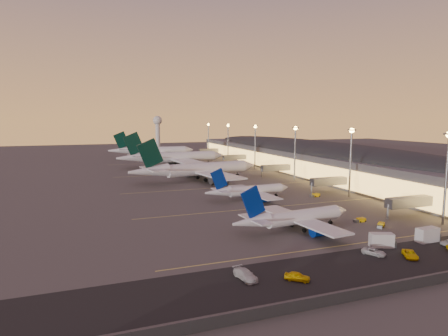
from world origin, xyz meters
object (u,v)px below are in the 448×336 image
service_van_d (410,254)px  airliner_wide_far (152,151)px  airliner_wide_near (197,170)px  airliner_wide_mid (173,158)px  airliner_narrow_south (294,218)px  radar_tower (158,127)px  baggage_tug_b (381,225)px  catering_truck_b (428,235)px  service_van_c (374,252)px  catering_truck_a (383,241)px  service_van_b (297,276)px  airliner_narrow_north (249,191)px  baggage_tug_a (360,220)px  baggage_tug_c (315,195)px  service_van_a (245,275)px

service_van_d → airliner_wide_far: bearing=126.4°
airliner_wide_near → airliner_wide_mid: 57.50m
airliner_wide_far → airliner_wide_near: bearing=-86.0°
airliner_narrow_south → airliner_wide_near: (-2.06, 85.86, 2.03)m
radar_tower → baggage_tug_b: (7.93, -296.07, -21.37)m
catering_truck_b → service_van_c: size_ratio=1.23×
baggage_tug_b → catering_truck_a: size_ratio=0.62×
airliner_wide_near → airliner_narrow_south: bearing=-98.1°
airliner_wide_near → service_van_c: airliner_wide_near is taller
airliner_wide_near → service_van_d: airliner_wide_near is taller
catering_truck_a → service_van_c: catering_truck_a is taller
service_van_b → airliner_narrow_north: bearing=23.2°
radar_tower → baggage_tug_a: radar_tower is taller
airliner_wide_near → airliner_wide_far: airliner_wide_near is taller
airliner_narrow_south → airliner_wide_far: size_ratio=0.57×
baggage_tug_a → baggage_tug_c: size_ratio=0.89×
catering_truck_b → service_van_c: bearing=-173.8°
service_van_d → airliner_narrow_south: bearing=149.0°
airliner_wide_mid → baggage_tug_c: airliner_wide_mid is taller
service_van_c → airliner_wide_near: bearing=66.2°
airliner_wide_mid → service_van_c: airliner_wide_mid is taller
service_van_b → airliner_narrow_south: bearing=10.3°
airliner_narrow_north → service_van_a: airliner_narrow_north is taller
airliner_wide_far → catering_truck_b: size_ratio=10.40×
service_van_d → service_van_a: bearing=-151.2°
airliner_narrow_north → baggage_tug_a: airliner_narrow_north is taller
radar_tower → service_van_c: radar_tower is taller
baggage_tug_b → service_van_b: bearing=171.5°
service_van_c → service_van_a: bearing=154.8°
baggage_tug_c → airliner_wide_near: bearing=114.4°
airliner_wide_far → baggage_tug_a: size_ratio=17.09×
airliner_wide_far → radar_tower: bearing=80.0°
baggage_tug_c → service_van_a: 79.65m
baggage_tug_c → catering_truck_a: size_ratio=0.69×
service_van_b → service_van_d: (28.60, 1.82, -0.05)m
service_van_b → service_van_c: bearing=-36.0°
airliner_narrow_south → baggage_tug_b: bearing=-19.4°
airliner_wide_far → airliner_narrow_south: bearing=-85.9°
airliner_wide_far → service_van_c: 223.48m
baggage_tug_a → service_van_b: (-37.50, -28.16, 0.29)m
airliner_wide_mid → service_van_d: (14.11, -168.98, -4.91)m
baggage_tug_c → airliner_narrow_south: bearing=-138.1°
airliner_wide_far → service_van_d: airliner_wide_far is taller
catering_truck_a → service_van_b: (-27.95, -9.06, -0.71)m
radar_tower → service_van_b: radar_tower is taller
airliner_wide_mid → catering_truck_a: 162.35m
airliner_wide_far → baggage_tug_a: bearing=-79.7°
airliner_wide_near → baggage_tug_a: bearing=-83.7°
airliner_narrow_south → airliner_wide_mid: airliner_wide_mid is taller
airliner_wide_near → catering_truck_b: bearing=-84.8°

